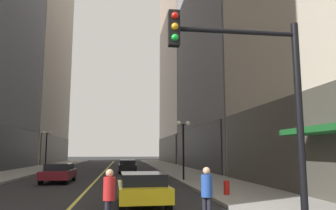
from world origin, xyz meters
The scene contains 14 objects.
ground_plane centered at (0.00, 35.00, 0.00)m, with size 200.00×200.00×0.00m, color #262628.
sidewalk_left centered at (-8.25, 35.00, 0.07)m, with size 4.50×78.00×0.15m, color gray.
sidewalk_right centered at (8.25, 35.00, 0.07)m, with size 4.50×78.00×0.15m, color gray.
lane_centre_stripe centered at (0.00, 35.00, 0.00)m, with size 0.16×70.00×0.01m, color #E5D64C.
building_left_far centered at (-17.31, 60.00, 23.49)m, with size 13.82×26.00×47.13m.
car_yellow centered at (2.81, 9.15, 0.72)m, with size 2.05×4.06×1.32m.
car_maroon centered at (-2.47, 19.91, 0.72)m, with size 1.92×4.16×1.32m.
car_black centered at (2.47, 29.72, 0.72)m, with size 1.75×4.58×1.32m.
pedestrian_in_red_jacket centered at (1.64, 5.23, 0.98)m, with size 0.46×0.46×1.68m.
pedestrian_in_blue_hoodie centered at (4.51, 5.42, 1.00)m, with size 0.48×0.48×1.71m.
traffic_light_near_right centered at (5.35, 3.30, 3.74)m, with size 3.43×0.35×5.65m.
street_lamp_left_far centered at (-6.40, 33.28, 3.26)m, with size 1.06×0.36×4.43m.
street_lamp_right_mid centered at (6.40, 19.47, 3.26)m, with size 1.06×0.36×4.43m.
fire_hydrant_right centered at (6.90, 10.96, 0.40)m, with size 0.28×0.28×0.80m, color red.
Camera 1 is at (2.01, -4.34, 2.18)m, focal length 34.85 mm.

